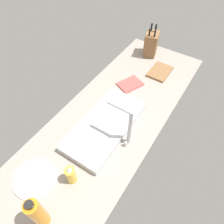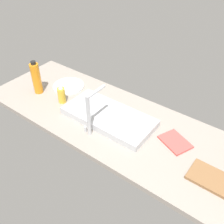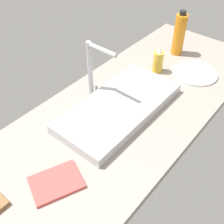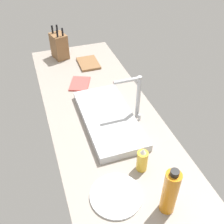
# 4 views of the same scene
# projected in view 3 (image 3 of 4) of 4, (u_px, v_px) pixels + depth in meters

# --- Properties ---
(countertop_slab) EXTENTS (1.96, 0.65, 0.04)m
(countertop_slab) POSITION_uv_depth(u_px,v_px,m) (113.00, 123.00, 1.25)
(countertop_slab) COLOR gray
(countertop_slab) RESTS_ON ground
(sink_basin) EXTENTS (0.60, 0.28, 0.05)m
(sink_basin) POSITION_uv_depth(u_px,v_px,m) (119.00, 107.00, 1.26)
(sink_basin) COLOR #B7BABF
(sink_basin) RESTS_ON countertop_slab
(faucet) EXTENTS (0.06, 0.16, 0.28)m
(faucet) POSITION_uv_depth(u_px,v_px,m) (93.00, 66.00, 1.24)
(faucet) COLOR #B7BABF
(faucet) RESTS_ON countertop_slab
(soap_bottle) EXTENTS (0.05, 0.05, 0.14)m
(soap_bottle) POSITION_uv_depth(u_px,v_px,m) (158.00, 61.00, 1.47)
(soap_bottle) COLOR gold
(soap_bottle) RESTS_ON countertop_slab
(water_bottle) EXTENTS (0.07, 0.07, 0.25)m
(water_bottle) POSITION_uv_depth(u_px,v_px,m) (179.00, 34.00, 1.57)
(water_bottle) COLOR orange
(water_bottle) RESTS_ON countertop_slab
(dinner_plate) EXTENTS (0.24, 0.24, 0.01)m
(dinner_plate) POSITION_uv_depth(u_px,v_px,m) (195.00, 73.00, 1.49)
(dinner_plate) COLOR white
(dinner_plate) RESTS_ON countertop_slab
(dish_towel) EXTENTS (0.21, 0.19, 0.01)m
(dish_towel) POSITION_uv_depth(u_px,v_px,m) (56.00, 182.00, 0.99)
(dish_towel) COLOR #CC4C47
(dish_towel) RESTS_ON countertop_slab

